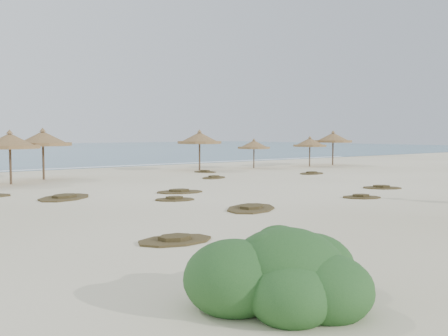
% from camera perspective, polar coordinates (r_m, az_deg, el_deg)
% --- Properties ---
extents(ground, '(160.00, 160.00, 0.00)m').
position_cam_1_polar(ground, '(19.22, 6.85, -4.55)').
color(ground, white).
rests_on(ground, ground).
extents(foam_line, '(70.00, 0.60, 0.01)m').
position_cam_1_polar(foam_line, '(41.85, -18.89, -0.11)').
color(foam_line, white).
rests_on(foam_line, ground).
extents(palapa_2, '(4.03, 4.03, 3.06)m').
position_cam_1_polar(palapa_2, '(30.15, -23.28, 2.77)').
color(palapa_2, brown).
rests_on(palapa_2, ground).
extents(palapa_3, '(4.38, 4.38, 3.19)m').
position_cam_1_polar(palapa_3, '(32.46, -20.00, 3.10)').
color(palapa_3, brown).
rests_on(palapa_3, ground).
extents(palapa_4, '(4.28, 4.28, 3.14)m').
position_cam_1_polar(palapa_4, '(38.13, -2.82, 3.38)').
color(palapa_4, brown).
rests_on(palapa_4, ground).
extents(palapa_5, '(3.46, 3.46, 2.44)m').
position_cam_1_polar(palapa_5, '(40.54, 3.44, 2.64)').
color(palapa_5, brown).
rests_on(palapa_5, ground).
extents(palapa_6, '(3.29, 3.29, 2.62)m').
position_cam_1_polar(palapa_6, '(43.13, 9.78, 2.86)').
color(palapa_6, brown).
rests_on(palapa_6, ground).
extents(palapa_7, '(4.19, 4.19, 3.11)m').
position_cam_1_polar(palapa_7, '(45.60, 12.36, 3.36)').
color(palapa_7, brown).
rests_on(palapa_7, ground).
extents(bush, '(3.32, 2.92, 1.48)m').
position_cam_1_polar(bush, '(8.57, 7.00, -12.03)').
color(bush, '#315E28').
rests_on(bush, ground).
extents(scrub_1, '(3.38, 3.20, 0.16)m').
position_cam_1_polar(scrub_1, '(22.94, -17.78, -3.20)').
color(scrub_1, '#4F4123').
rests_on(scrub_1, ground).
extents(scrub_2, '(2.01, 1.75, 0.16)m').
position_cam_1_polar(scrub_2, '(21.36, -5.67, -3.55)').
color(scrub_2, '#4F4123').
rests_on(scrub_2, ground).
extents(scrub_3, '(2.63, 2.18, 0.16)m').
position_cam_1_polar(scrub_3, '(24.07, -5.11, -2.69)').
color(scrub_3, '#4F4123').
rests_on(scrub_3, ground).
extents(scrub_4, '(2.34, 2.28, 0.16)m').
position_cam_1_polar(scrub_4, '(27.05, 17.58, -2.12)').
color(scrub_4, '#4F4123').
rests_on(scrub_4, ground).
extents(scrub_5, '(2.50, 1.93, 0.16)m').
position_cam_1_polar(scrub_5, '(35.50, 10.00, -0.58)').
color(scrub_5, '#4F4123').
rests_on(scrub_5, ground).
extents(scrub_7, '(2.35, 2.00, 0.16)m').
position_cam_1_polar(scrub_7, '(31.67, -1.15, -1.07)').
color(scrub_7, '#4F4123').
rests_on(scrub_7, ground).
extents(scrub_9, '(3.12, 2.83, 0.16)m').
position_cam_1_polar(scrub_9, '(18.76, 3.09, -4.58)').
color(scrub_9, '#4F4123').
rests_on(scrub_9, ground).
extents(scrub_10, '(1.68, 2.11, 0.16)m').
position_cam_1_polar(scrub_10, '(36.35, -2.20, -0.42)').
color(scrub_10, '#4F4123').
rests_on(scrub_10, ground).
extents(scrub_11, '(2.23, 1.60, 0.16)m').
position_cam_1_polar(scrub_11, '(13.31, -5.62, -8.15)').
color(scrub_11, '#4F4123').
rests_on(scrub_11, ground).
extents(scrub_12, '(2.02, 1.90, 0.16)m').
position_cam_1_polar(scrub_12, '(22.82, 15.42, -3.19)').
color(scrub_12, '#4F4123').
rests_on(scrub_12, ground).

